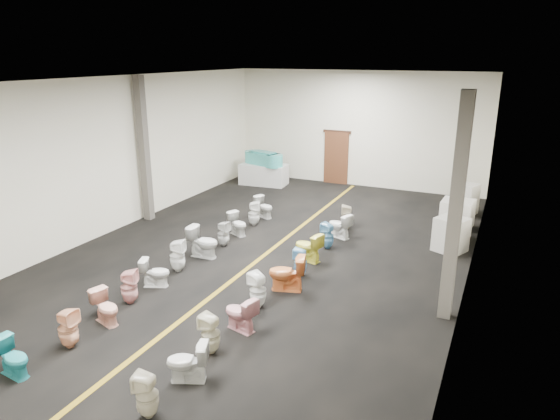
# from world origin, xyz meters

# --- Properties ---
(floor) EXTENTS (16.00, 16.00, 0.00)m
(floor) POSITION_xyz_m (0.00, 0.00, 0.00)
(floor) COLOR black
(floor) RESTS_ON ground
(ceiling) EXTENTS (16.00, 16.00, 0.00)m
(ceiling) POSITION_xyz_m (0.00, 0.00, 4.50)
(ceiling) COLOR black
(ceiling) RESTS_ON ground
(wall_back) EXTENTS (10.00, 0.00, 10.00)m
(wall_back) POSITION_xyz_m (0.00, 8.00, 2.25)
(wall_back) COLOR silver
(wall_back) RESTS_ON ground
(wall_left) EXTENTS (0.00, 16.00, 16.00)m
(wall_left) POSITION_xyz_m (-5.00, 0.00, 2.25)
(wall_left) COLOR silver
(wall_left) RESTS_ON ground
(wall_right) EXTENTS (0.00, 16.00, 16.00)m
(wall_right) POSITION_xyz_m (5.00, 0.00, 2.25)
(wall_right) COLOR silver
(wall_right) RESTS_ON ground
(aisle_stripe) EXTENTS (0.12, 15.60, 0.01)m
(aisle_stripe) POSITION_xyz_m (0.00, 0.00, 0.00)
(aisle_stripe) COLOR olive
(aisle_stripe) RESTS_ON floor
(back_door) EXTENTS (1.00, 0.10, 2.10)m
(back_door) POSITION_xyz_m (-0.80, 7.94, 1.05)
(back_door) COLOR #562D19
(back_door) RESTS_ON floor
(door_frame) EXTENTS (1.15, 0.08, 0.10)m
(door_frame) POSITION_xyz_m (-0.80, 7.95, 2.12)
(door_frame) COLOR #331C11
(door_frame) RESTS_ON back_door
(column_left) EXTENTS (0.25, 0.25, 4.50)m
(column_left) POSITION_xyz_m (-4.75, 1.00, 2.25)
(column_left) COLOR #59544C
(column_left) RESTS_ON floor
(column_right) EXTENTS (0.25, 0.25, 4.50)m
(column_right) POSITION_xyz_m (4.75, -1.50, 2.25)
(column_right) COLOR #59544C
(column_right) RESTS_ON floor
(display_table) EXTENTS (1.94, 1.09, 0.83)m
(display_table) POSITION_xyz_m (-3.39, 6.53, 0.41)
(display_table) COLOR silver
(display_table) RESTS_ON floor
(bathtub) EXTENTS (1.81, 1.01, 0.55)m
(bathtub) POSITION_xyz_m (-3.39, 6.53, 1.07)
(bathtub) COLOR #3DAFAA
(bathtub) RESTS_ON display_table
(appliance_crate_a) EXTENTS (0.96, 0.96, 0.93)m
(appliance_crate_a) POSITION_xyz_m (4.40, 2.21, 0.47)
(appliance_crate_a) COLOR beige
(appliance_crate_a) RESTS_ON floor
(appliance_crate_b) EXTENTS (0.87, 0.87, 1.14)m
(appliance_crate_b) POSITION_xyz_m (4.40, 3.25, 0.57)
(appliance_crate_b) COLOR silver
(appliance_crate_b) RESTS_ON floor
(appliance_crate_c) EXTENTS (0.86, 0.86, 0.85)m
(appliance_crate_c) POSITION_xyz_m (4.40, 4.37, 0.43)
(appliance_crate_c) COLOR silver
(appliance_crate_c) RESTS_ON floor
(appliance_crate_d) EXTENTS (0.91, 0.91, 1.02)m
(appliance_crate_d) POSITION_xyz_m (4.40, 5.84, 0.51)
(appliance_crate_d) COLOR silver
(appliance_crate_d) RESTS_ON floor
(toilet_left_0) EXTENTS (0.69, 0.44, 0.66)m
(toilet_left_0) POSITION_xyz_m (-1.44, -6.52, 0.33)
(toilet_left_0) COLOR teal
(toilet_left_0) RESTS_ON floor
(toilet_left_1) EXTENTS (0.36, 0.35, 0.77)m
(toilet_left_1) POSITION_xyz_m (-1.27, -5.53, 0.38)
(toilet_left_1) COLOR #FFBA90
(toilet_left_1) RESTS_ON floor
(toilet_left_2) EXTENTS (0.75, 0.56, 0.68)m
(toilet_left_2) POSITION_xyz_m (-1.27, -4.59, 0.34)
(toilet_left_2) COLOR #F7AF97
(toilet_left_2) RESTS_ON floor
(toilet_left_3) EXTENTS (0.45, 0.45, 0.77)m
(toilet_left_3) POSITION_xyz_m (-1.41, -3.76, 0.39)
(toilet_left_3) COLOR #EBA5A2
(toilet_left_3) RESTS_ON floor
(toilet_left_4) EXTENTS (0.74, 0.59, 0.66)m
(toilet_left_4) POSITION_xyz_m (-1.44, -2.86, 0.33)
(toilet_left_4) COLOR white
(toilet_left_4) RESTS_ON floor
(toilet_left_5) EXTENTS (0.46, 0.46, 0.81)m
(toilet_left_5) POSITION_xyz_m (-1.47, -1.97, 0.41)
(toilet_left_5) COLOR white
(toilet_left_5) RESTS_ON floor
(toilet_left_6) EXTENTS (0.83, 0.50, 0.82)m
(toilet_left_6) POSITION_xyz_m (-1.40, -0.94, 0.41)
(toilet_left_6) COLOR silver
(toilet_left_6) RESTS_ON floor
(toilet_left_7) EXTENTS (0.36, 0.35, 0.71)m
(toilet_left_7) POSITION_xyz_m (-1.33, -0.05, 0.36)
(toilet_left_7) COLOR silver
(toilet_left_7) RESTS_ON floor
(toilet_left_8) EXTENTS (0.76, 0.62, 0.67)m
(toilet_left_8) POSITION_xyz_m (-1.40, 0.89, 0.34)
(toilet_left_8) COLOR silver
(toilet_left_8) RESTS_ON floor
(toilet_left_9) EXTENTS (0.47, 0.47, 0.78)m
(toilet_left_9) POSITION_xyz_m (-1.37, 1.83, 0.39)
(toilet_left_9) COLOR white
(toilet_left_9) RESTS_ON floor
(toilet_left_10) EXTENTS (0.77, 0.61, 0.69)m
(toilet_left_10) POSITION_xyz_m (-1.45, 2.70, 0.35)
(toilet_left_10) COLOR silver
(toilet_left_10) RESTS_ON floor
(toilet_right_0) EXTENTS (0.40, 0.39, 0.73)m
(toilet_right_0) POSITION_xyz_m (1.21, -6.39, 0.36)
(toilet_right_0) COLOR beige
(toilet_right_0) RESTS_ON floor
(toilet_right_1) EXTENTS (0.77, 0.62, 0.69)m
(toilet_right_1) POSITION_xyz_m (1.25, -5.44, 0.35)
(toilet_right_1) COLOR silver
(toilet_right_1) RESTS_ON floor
(toilet_right_2) EXTENTS (0.37, 0.37, 0.75)m
(toilet_right_2) POSITION_xyz_m (1.15, -4.60, 0.37)
(toilet_right_2) COLOR beige
(toilet_right_2) RESTS_ON floor
(toilet_right_3) EXTENTS (0.77, 0.55, 0.71)m
(toilet_right_3) POSITION_xyz_m (1.25, -3.71, 0.35)
(toilet_right_3) COLOR pink
(toilet_right_3) RESTS_ON floor
(toilet_right_4) EXTENTS (0.47, 0.46, 0.77)m
(toilet_right_4) POSITION_xyz_m (1.14, -2.75, 0.39)
(toilet_right_4) COLOR white
(toilet_right_4) RESTS_ON floor
(toilet_right_5) EXTENTS (0.91, 0.67, 0.83)m
(toilet_right_5) POSITION_xyz_m (1.37, -1.78, 0.41)
(toilet_right_5) COLOR orange
(toilet_right_5) RESTS_ON floor
(toilet_right_6) EXTENTS (0.35, 0.34, 0.70)m
(toilet_right_6) POSITION_xyz_m (1.35, -0.94, 0.35)
(toilet_right_6) COLOR #73B2DB
(toilet_right_6) RESTS_ON floor
(toilet_right_7) EXTENTS (0.83, 0.60, 0.76)m
(toilet_right_7) POSITION_xyz_m (1.18, -0.03, 0.38)
(toilet_right_7) COLOR #F0E74A
(toilet_right_7) RESTS_ON floor
(toilet_right_8) EXTENTS (0.41, 0.40, 0.73)m
(toilet_right_8) POSITION_xyz_m (1.35, 0.98, 0.36)
(toilet_right_8) COLOR #65A5CD
(toilet_right_8) RESTS_ON floor
(toilet_right_9) EXTENTS (0.82, 0.64, 0.73)m
(toilet_right_9) POSITION_xyz_m (1.36, 1.94, 0.37)
(toilet_right_9) COLOR white
(toilet_right_9) RESTS_ON floor
(toilet_right_10) EXTENTS (0.43, 0.42, 0.75)m
(toilet_right_10) POSITION_xyz_m (1.34, 2.74, 0.38)
(toilet_right_10) COLOR beige
(toilet_right_10) RESTS_ON floor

